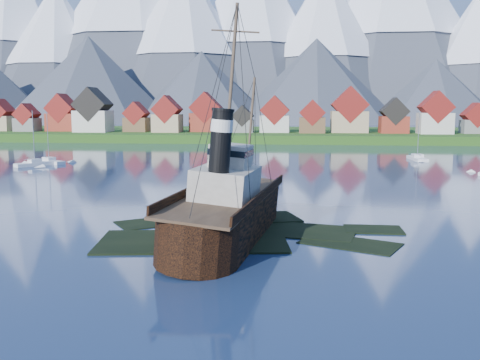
# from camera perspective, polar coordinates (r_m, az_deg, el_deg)

# --- Properties ---
(ground) EXTENTS (1400.00, 1400.00, 0.00)m
(ground) POSITION_cam_1_polar(r_m,az_deg,el_deg) (53.44, -1.44, -6.19)
(ground) COLOR #1C2C4E
(ground) RESTS_ON ground
(shoal) EXTENTS (31.71, 21.24, 1.14)m
(shoal) POSITION_cam_1_polar(r_m,az_deg,el_deg) (55.40, 0.69, -6.05)
(shoal) COLOR black
(shoal) RESTS_ON ground
(shore_bank) EXTENTS (600.00, 80.00, 3.20)m
(shore_bank) POSITION_cam_1_polar(r_m,az_deg,el_deg) (221.85, 4.42, 4.53)
(shore_bank) COLOR #1C4313
(shore_bank) RESTS_ON ground
(seawall) EXTENTS (600.00, 2.50, 2.00)m
(seawall) POSITION_cam_1_polar(r_m,az_deg,el_deg) (183.95, 4.04, 3.84)
(seawall) COLOR #3F3D38
(seawall) RESTS_ON ground
(town) EXTENTS (250.96, 16.69, 17.30)m
(town) POSITION_cam_1_polar(r_m,az_deg,el_deg) (207.49, -4.96, 6.77)
(town) COLOR maroon
(town) RESTS_ON ground
(mountains) EXTENTS (965.00, 340.00, 205.00)m
(mountains) POSITION_cam_1_polar(r_m,az_deg,el_deg) (538.12, 5.54, 16.04)
(mountains) COLOR #2D333D
(mountains) RESTS_ON ground
(tugboat_wreck) EXTENTS (6.82, 29.40, 23.30)m
(tugboat_wreck) POSITION_cam_1_polar(r_m,az_deg,el_deg) (53.86, -1.33, -2.89)
(tugboat_wreck) COLOR black
(tugboat_wreck) RESTS_ON ground
(sailboat_b) EXTENTS (6.87, 8.31, 12.61)m
(sailboat_b) POSITION_cam_1_polar(r_m,az_deg,el_deg) (125.12, -21.03, 1.55)
(sailboat_b) COLOR silver
(sailboat_b) RESTS_ON ground
(sailboat_c) EXTENTS (9.05, 6.45, 11.73)m
(sailboat_c) POSITION_cam_1_polar(r_m,az_deg,el_deg) (129.49, -19.70, 1.80)
(sailboat_c) COLOR silver
(sailboat_c) RESTS_ON ground
(sailboat_e) EXTENTS (3.13, 10.59, 12.15)m
(sailboat_e) POSITION_cam_1_polar(r_m,az_deg,el_deg) (136.11, 18.39, 2.13)
(sailboat_e) COLOR silver
(sailboat_e) RESTS_ON ground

